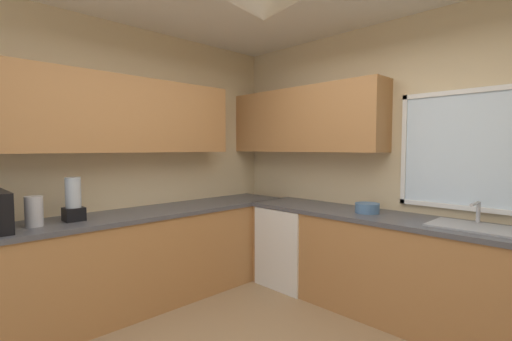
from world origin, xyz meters
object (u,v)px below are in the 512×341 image
(blender_appliance, at_px, (73,201))
(bowl, at_px, (367,208))
(kettle, at_px, (34,211))
(sink_assembly, at_px, (472,226))
(dishwasher, at_px, (293,245))

(blender_appliance, bearing_deg, bowl, 53.66)
(kettle, height_order, blender_appliance, blender_appliance)
(sink_assembly, xyz_separation_m, bowl, (-0.86, -0.01, 0.03))
(dishwasher, relative_size, kettle, 3.64)
(kettle, relative_size, bowl, 1.06)
(kettle, relative_size, sink_assembly, 0.41)
(sink_assembly, bearing_deg, blender_appliance, -138.92)
(dishwasher, height_order, sink_assembly, sink_assembly)
(bowl, bearing_deg, kettle, -122.50)
(sink_assembly, distance_m, bowl, 0.86)
(dishwasher, bearing_deg, kettle, -105.44)
(sink_assembly, bearing_deg, dishwasher, -178.77)
(kettle, xyz_separation_m, bowl, (1.50, 2.35, -0.07))
(kettle, bearing_deg, sink_assembly, 45.04)
(sink_assembly, relative_size, bowl, 2.61)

